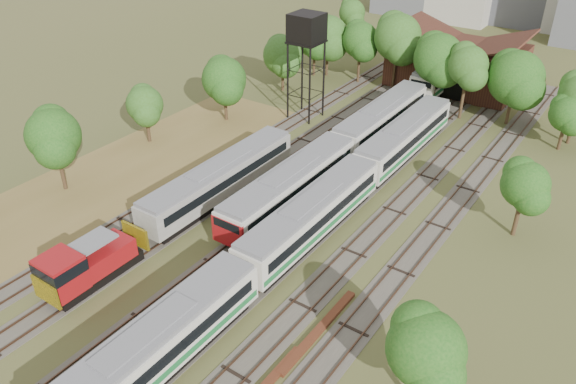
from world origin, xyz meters
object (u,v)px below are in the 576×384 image
Objects in this scene: railcar_red_set at (341,149)px; railcar_green_set at (311,217)px; water_tower at (307,31)px; shunter_locomotive at (83,267)px.

railcar_red_set is 12.23m from railcar_green_set.
water_tower reaches higher than railcar_green_set.
railcar_green_set is 4.33× the size of water_tower.
shunter_locomotive is 35.63m from water_tower.
railcar_red_set is at bearing 109.09° from railcar_green_set.
water_tower is (-9.72, 8.54, 8.17)m from railcar_red_set.
shunter_locomotive is at bearing -124.93° from railcar_green_set.
water_tower reaches higher than railcar_red_set.
railcar_green_set is 6.43× the size of shunter_locomotive.
water_tower is at bearing 96.17° from shunter_locomotive.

